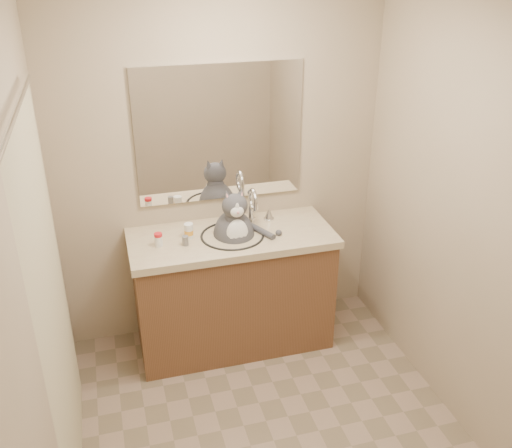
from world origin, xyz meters
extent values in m
cube|color=gray|center=(0.00, 0.00, -0.01)|extent=(2.20, 2.50, 0.01)
cube|color=tan|center=(0.00, 1.25, 1.20)|extent=(2.20, 0.01, 2.40)
cube|color=tan|center=(-1.10, 0.00, 1.20)|extent=(0.01, 2.50, 2.40)
cube|color=tan|center=(1.10, 0.00, 1.20)|extent=(0.01, 2.50, 2.40)
cube|color=brown|center=(0.00, 0.96, 0.40)|extent=(1.30, 0.55, 0.80)
cube|color=beige|center=(0.00, 0.96, 0.83)|extent=(1.34, 0.59, 0.05)
torus|color=black|center=(0.00, 0.94, 0.85)|extent=(0.42, 0.42, 0.02)
ellipsoid|color=white|center=(0.00, 0.94, 0.78)|extent=(0.40, 0.40, 0.15)
cylinder|color=silver|center=(0.17, 1.11, 0.95)|extent=(0.03, 0.03, 0.18)
torus|color=silver|center=(0.17, 1.05, 1.04)|extent=(0.03, 0.16, 0.16)
cone|color=silver|center=(0.30, 1.11, 0.90)|extent=(0.06, 0.06, 0.08)
cube|color=white|center=(0.00, 1.24, 1.45)|extent=(1.10, 0.02, 0.90)
cube|color=beige|center=(-1.05, 0.10, 1.00)|extent=(0.01, 1.20, 1.90)
cylinder|color=silver|center=(-1.05, 0.10, 1.97)|extent=(0.02, 1.30, 0.02)
ellipsoid|color=#45454A|center=(0.02, 0.97, 0.83)|extent=(0.27, 0.30, 0.36)
ellipsoid|color=white|center=(0.02, 0.87, 0.89)|extent=(0.15, 0.08, 0.23)
ellipsoid|color=#45454A|center=(0.02, 0.93, 1.07)|extent=(0.17, 0.14, 0.16)
ellipsoid|color=white|center=(0.02, 0.86, 1.06)|extent=(0.09, 0.04, 0.07)
sphere|color=#D88C8C|center=(0.01, 0.84, 1.06)|extent=(0.02, 0.02, 0.02)
cone|color=#45454A|center=(-0.03, 0.94, 1.15)|extent=(0.07, 0.06, 0.08)
cone|color=#45454A|center=(0.06, 0.94, 1.15)|extent=(0.07, 0.06, 0.08)
cylinder|color=#45454A|center=(0.19, 0.93, 0.87)|extent=(0.14, 0.24, 0.04)
cylinder|color=white|center=(-0.48, 0.94, 0.88)|extent=(0.05, 0.05, 0.07)
cylinder|color=red|center=(-0.48, 0.94, 0.93)|extent=(0.06, 0.06, 0.02)
cylinder|color=white|center=(-0.27, 0.99, 0.89)|extent=(0.06, 0.06, 0.08)
cylinder|color=#F3A228|center=(-0.27, 0.99, 0.89)|extent=(0.06, 0.06, 0.03)
cylinder|color=white|center=(-0.27, 0.99, 0.94)|extent=(0.06, 0.06, 0.02)
cylinder|color=slate|center=(-0.31, 0.90, 0.88)|extent=(0.04, 0.04, 0.06)
camera|label=1|loc=(-0.75, -2.27, 2.54)|focal=40.00mm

